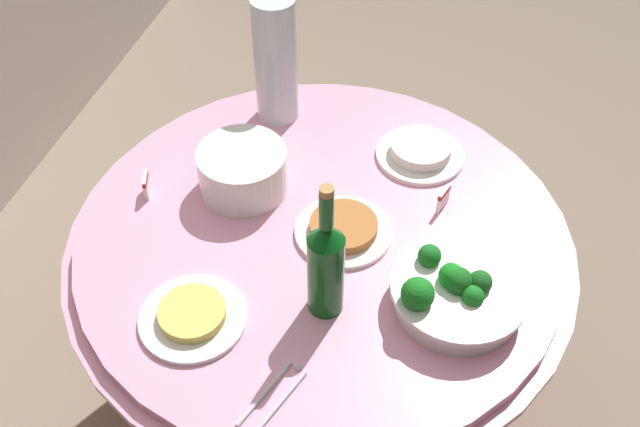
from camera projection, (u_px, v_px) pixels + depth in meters
The scene contains 12 objects.
ground_plane at pixel (320, 395), 2.17m from camera, with size 6.00×6.00×0.00m, color gray.
buffet_table at pixel (320, 322), 1.90m from camera, with size 1.16×1.16×0.74m.
broccoli_bowl at pixel (455, 292), 1.46m from camera, with size 0.28×0.28×0.12m.
plate_stack at pixel (243, 170), 1.69m from camera, with size 0.21×0.21×0.11m.
wine_bottle at pixel (326, 265), 1.40m from camera, with size 0.07×0.07×0.34m.
decorative_fruit_vase at pixel (276, 66), 1.81m from camera, with size 0.11×0.11×0.34m.
serving_tongs at pixel (275, 395), 1.34m from camera, with size 0.17×0.10×0.01m.
food_plate_rice at pixel (420, 151), 1.80m from camera, with size 0.22×0.22×0.04m.
food_plate_peanuts at pixel (344, 229), 1.62m from camera, with size 0.22×0.22×0.04m.
food_plate_noodles at pixel (193, 316), 1.46m from camera, with size 0.22×0.22×0.03m.
label_placard_front at pixel (444, 197), 1.66m from camera, with size 0.05×0.02×0.05m.
label_placard_mid at pixel (146, 184), 1.70m from camera, with size 0.05×0.02×0.05m.
Camera 1 is at (-1.07, -0.29, 1.95)m, focal length 40.64 mm.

